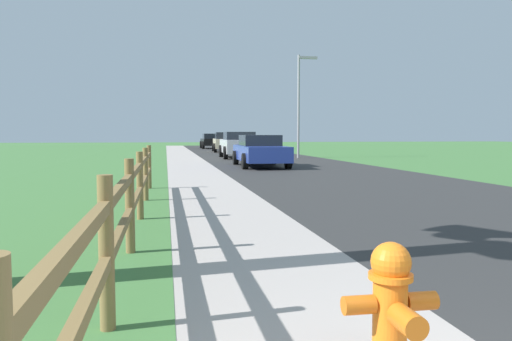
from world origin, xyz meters
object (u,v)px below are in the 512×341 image
at_px(street_lamp, 300,97).
at_px(parked_car_silver, 239,145).
at_px(parked_suv_blue, 260,151).
at_px(parked_car_black, 212,141).
at_px(fire_hydrant, 391,304).
at_px(parked_car_beige, 225,142).

bearing_deg(street_lamp, parked_car_silver, 169.50).
distance_m(parked_suv_blue, parked_car_black, 27.35).
height_order(parked_suv_blue, parked_car_black, parked_car_black).
bearing_deg(parked_car_silver, parked_car_black, 89.42).
xyz_separation_m(parked_suv_blue, street_lamp, (3.76, 7.17, 2.90)).
height_order(fire_hydrant, parked_car_beige, parked_car_beige).
xyz_separation_m(parked_suv_blue, parked_car_black, (0.42, 27.35, 0.05)).
distance_m(fire_hydrant, street_lamp, 26.61).
bearing_deg(parked_suv_blue, parked_car_silver, 88.38).
height_order(parked_car_silver, parked_car_black, parked_car_silver).
distance_m(fire_hydrant, parked_car_black, 45.90).
relative_size(fire_hydrant, parked_suv_blue, 0.15).
relative_size(parked_suv_blue, parked_car_black, 1.14).
distance_m(parked_suv_blue, street_lamp, 8.60).
bearing_deg(parked_car_silver, fire_hydrant, -96.38).
xyz_separation_m(fire_hydrant, street_lamp, (6.47, 25.62, 3.18)).
bearing_deg(parked_car_black, parked_car_beige, -88.63).
relative_size(fire_hydrant, parked_car_beige, 0.16).
bearing_deg(street_lamp, fire_hydrant, -104.18).
bearing_deg(street_lamp, parked_car_black, 99.38).
height_order(parked_car_silver, street_lamp, street_lamp).
height_order(parked_car_black, street_lamp, street_lamp).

